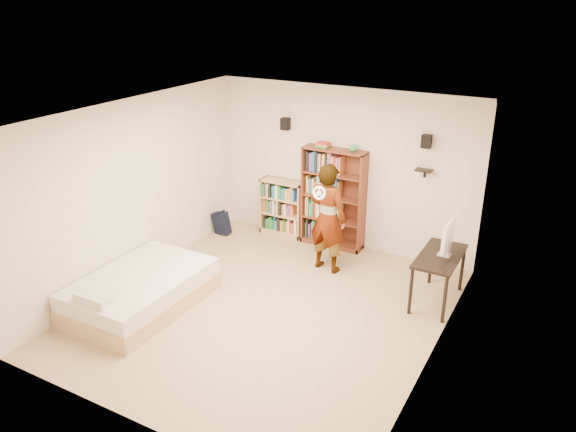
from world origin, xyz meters
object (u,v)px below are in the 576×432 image
object	(u,v)px
low_bookshelf	(283,208)
computer_desk	(438,278)
tall_bookshelf	(333,199)
person	(328,218)
daybed	(141,287)

from	to	relation	value
low_bookshelf	computer_desk	distance (m)	3.21
tall_bookshelf	person	xyz separation A→B (m)	(0.29, -0.84, 0.01)
daybed	person	bearing A→B (deg)	51.70
low_bookshelf	tall_bookshelf	bearing A→B (deg)	-0.39
low_bookshelf	person	distance (m)	1.57
tall_bookshelf	computer_desk	xyz separation A→B (m)	(2.07, -1.00, -0.49)
tall_bookshelf	computer_desk	bearing A→B (deg)	-25.83
low_bookshelf	computer_desk	world-z (taller)	low_bookshelf
tall_bookshelf	low_bookshelf	size ratio (longest dim) A/B	1.70
tall_bookshelf	low_bookshelf	xyz separation A→B (m)	(-0.98, 0.01, -0.35)
tall_bookshelf	person	size ratio (longest dim) A/B	0.99
computer_desk	low_bookshelf	bearing A→B (deg)	161.69
low_bookshelf	computer_desk	size ratio (longest dim) A/B	0.94
daybed	low_bookshelf	bearing A→B (deg)	80.77
low_bookshelf	computer_desk	bearing A→B (deg)	-18.31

